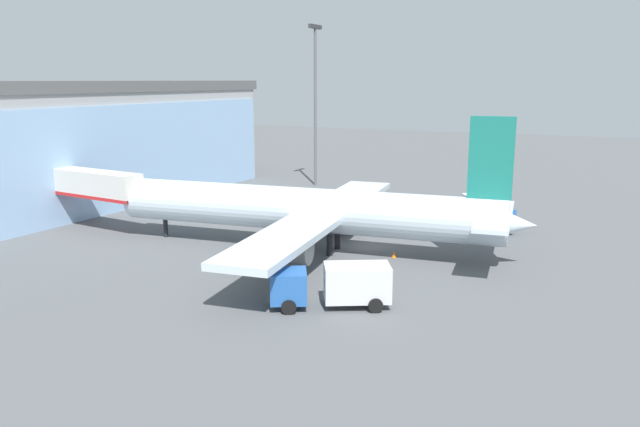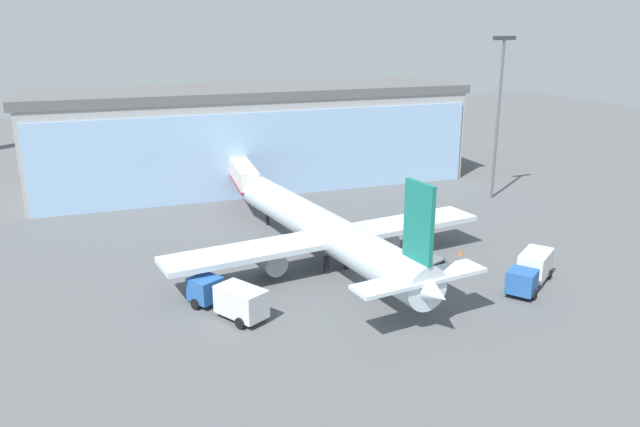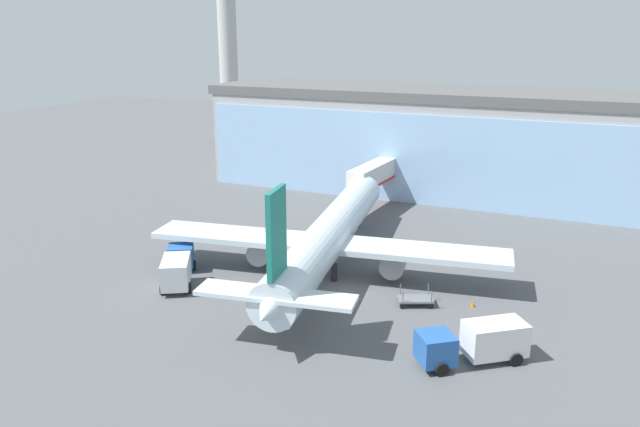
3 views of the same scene
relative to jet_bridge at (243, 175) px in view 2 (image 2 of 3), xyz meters
The scene contains 10 objects.
ground 25.77m from the jet_bridge, 79.25° to the right, with size 240.00×240.00×0.00m, color #545659.
terminal_building 12.77m from the jet_bridge, 67.72° to the left, with size 60.70×18.75×13.58m.
jet_bridge is the anchor object (origin of this frame).
apron_light_mast 33.25m from the jet_bridge, 14.65° to the right, with size 3.20×0.40×20.48m.
airplane 21.66m from the jet_bridge, 84.73° to the right, with size 31.95×35.74×11.14m.
catering_truck 30.09m from the jet_bridge, 107.91° to the right, with size 5.35×7.48×2.65m.
fuel_truck 36.97m from the jet_bridge, 63.36° to the right, with size 7.25×5.97×2.65m.
baggage_cart 28.15m from the jet_bridge, 66.94° to the right, with size 3.19×2.51×1.50m.
safety_cone_nose 28.81m from the jet_bridge, 84.54° to the right, with size 0.36×0.36×0.55m, color orange.
safety_cone_wingtip 29.00m from the jet_bridge, 57.97° to the right, with size 0.36×0.36×0.55m, color orange.
Camera 2 is at (-24.45, -47.48, 22.05)m, focal length 35.00 mm.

